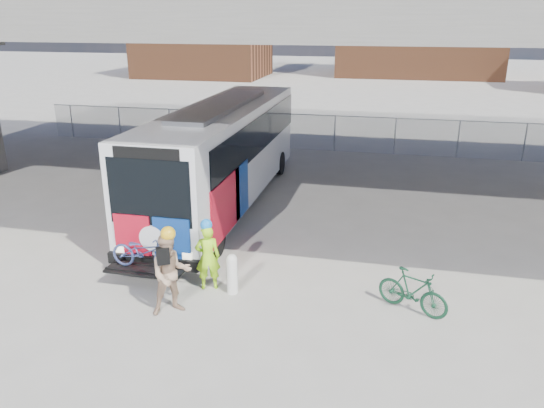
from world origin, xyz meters
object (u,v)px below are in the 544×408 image
(bus, at_px, (223,147))
(bollard, at_px, (232,272))
(bike_parked, at_px, (413,291))
(cyclist_hivis, at_px, (208,255))
(cyclist_tan, at_px, (171,273))

(bus, xyz_separation_m, bollard, (2.27, -6.42, -1.55))
(bike_parked, bearing_deg, cyclist_hivis, 116.50)
(bus, height_order, bike_parked, bus)
(bus, relative_size, cyclist_tan, 6.03)
(cyclist_hivis, xyz_separation_m, bike_parked, (5.00, 0.00, -0.38))
(bus, bearing_deg, cyclist_tan, -81.18)
(bus, distance_m, bollard, 6.99)
(bollard, height_order, cyclist_tan, cyclist_tan)
(bus, distance_m, cyclist_hivis, 6.63)
(bollard, bearing_deg, cyclist_hivis, 171.10)
(cyclist_tan, bearing_deg, bus, 65.11)
(bollard, distance_m, cyclist_tan, 1.67)
(bus, bearing_deg, bollard, -70.54)
(bike_parked, bearing_deg, bus, 72.79)
(bike_parked, bearing_deg, bollard, 117.87)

